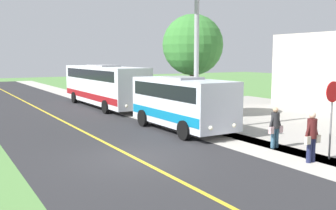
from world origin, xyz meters
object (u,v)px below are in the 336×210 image
object	(u,v)px
transit_bus_rear	(104,84)
stop_sign	(332,106)
pedestrian_waiting	(275,126)
pedestrian_with_bags	(312,135)
street_light_pole	(194,45)
shuttle_bus_front	(182,101)
tree_curbside	(193,45)

from	to	relation	value
transit_bus_rear	stop_sign	size ratio (longest dim) A/B	3.85
pedestrian_waiting	pedestrian_with_bags	bearing A→B (deg)	76.47
transit_bus_rear	street_light_pole	bearing A→B (deg)	91.77
shuttle_bus_front	tree_curbside	xyz separation A→B (m)	(-2.91, -3.27, 2.94)
shuttle_bus_front	pedestrian_waiting	world-z (taller)	shuttle_bus_front
transit_bus_rear	street_light_pole	size ratio (longest dim) A/B	1.40
stop_sign	street_light_pole	bearing A→B (deg)	-80.07
street_light_pole	pedestrian_waiting	bearing A→B (deg)	99.85
shuttle_bus_front	stop_sign	size ratio (longest dim) A/B	2.31
stop_sign	transit_bus_rear	bearing A→B (deg)	-85.10
pedestrian_with_bags	pedestrian_waiting	distance (m)	2.29
tree_curbside	transit_bus_rear	bearing A→B (deg)	-69.20
pedestrian_waiting	tree_curbside	world-z (taller)	tree_curbside
pedestrian_waiting	street_light_pole	xyz separation A→B (m)	(0.81, -4.69, 3.44)
transit_bus_rear	stop_sign	xyz separation A→B (m)	(-1.58, 18.36, 0.23)
shuttle_bus_front	street_light_pole	bearing A→B (deg)	126.09
stop_sign	street_light_pole	world-z (taller)	street_light_pole
street_light_pole	stop_sign	bearing A→B (deg)	99.93
pedestrian_waiting	street_light_pole	bearing A→B (deg)	-80.15
transit_bus_rear	street_light_pole	xyz separation A→B (m)	(-0.35, 11.37, 2.62)
shuttle_bus_front	pedestrian_with_bags	xyz separation A→B (m)	(-0.66, 7.44, -0.53)
tree_curbside	shuttle_bus_front	bearing A→B (deg)	48.35
pedestrian_waiting	street_light_pole	size ratio (longest dim) A/B	0.22
transit_bus_rear	pedestrian_with_bags	world-z (taller)	transit_bus_rear
shuttle_bus_front	stop_sign	bearing A→B (deg)	102.08
shuttle_bus_front	street_light_pole	world-z (taller)	street_light_pole
shuttle_bus_front	transit_bus_rear	world-z (taller)	transit_bus_rear
stop_sign	tree_curbside	size ratio (longest dim) A/B	0.45
shuttle_bus_front	tree_curbside	world-z (taller)	tree_curbside
pedestrian_with_bags	street_light_pole	bearing A→B (deg)	-87.70
stop_sign	street_light_pole	distance (m)	7.49
pedestrian_with_bags	tree_curbside	xyz separation A→B (m)	(-2.25, -10.71, 3.47)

